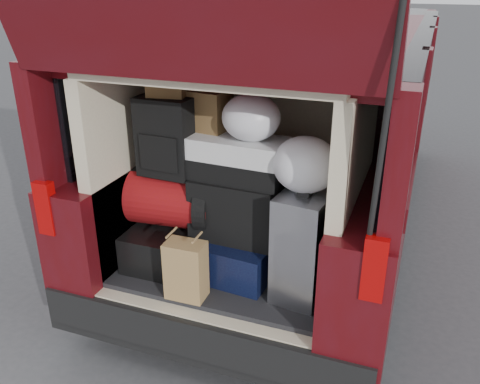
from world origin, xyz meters
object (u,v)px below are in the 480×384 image
at_px(red_duffel, 174,199).
at_px(twotone_duffel, 238,159).
at_px(navy_hardshell, 242,252).
at_px(backpack, 167,137).
at_px(kraft_bag, 186,270).
at_px(black_soft_case, 237,208).
at_px(black_hardshell, 172,241).
at_px(silver_roller, 306,243).

distance_m(red_duffel, twotone_duffel, 0.50).
distance_m(navy_hardshell, backpack, 0.80).
relative_size(navy_hardshell, red_duffel, 1.01).
bearing_deg(kraft_bag, backpack, 126.20).
height_order(red_duffel, black_soft_case, black_soft_case).
height_order(kraft_bag, backpack, backpack).
bearing_deg(twotone_duffel, backpack, -171.80).
distance_m(black_hardshell, red_duffel, 0.28).
distance_m(navy_hardshell, silver_roller, 0.45).
bearing_deg(kraft_bag, navy_hardshell, 61.77).
bearing_deg(black_hardshell, twotone_duffel, 3.81).
xyz_separation_m(black_hardshell, silver_roller, (0.85, -0.06, 0.19)).
relative_size(kraft_bag, backpack, 0.73).
xyz_separation_m(navy_hardshell, twotone_duffel, (-0.03, 0.00, 0.58)).
relative_size(silver_roller, twotone_duffel, 1.15).
height_order(navy_hardshell, red_duffel, red_duffel).
height_order(kraft_bag, twotone_duffel, twotone_duffel).
height_order(navy_hardshell, kraft_bag, kraft_bag).
distance_m(black_hardshell, black_soft_case, 0.51).
distance_m(red_duffel, backpack, 0.39).
bearing_deg(twotone_duffel, red_duffel, -174.91).
bearing_deg(kraft_bag, black_hardshell, 127.02).
height_order(black_hardshell, black_soft_case, black_soft_case).
height_order(navy_hardshell, twotone_duffel, twotone_duffel).
bearing_deg(kraft_bag, twotone_duffel, 65.23).
xyz_separation_m(navy_hardshell, kraft_bag, (-0.19, -0.36, 0.05)).
relative_size(red_duffel, black_soft_case, 1.04).
bearing_deg(twotone_duffel, black_soft_case, -103.86).
xyz_separation_m(silver_roller, red_duffel, (-0.82, 0.08, 0.09)).
height_order(black_hardshell, silver_roller, silver_roller).
bearing_deg(navy_hardshell, kraft_bag, -112.10).
xyz_separation_m(kraft_bag, black_soft_case, (0.16, 0.36, 0.24)).
height_order(navy_hardshell, silver_roller, silver_roller).
distance_m(kraft_bag, twotone_duffel, 0.67).
bearing_deg(black_hardshell, black_soft_case, 2.44).
bearing_deg(backpack, red_duffel, 63.74).
distance_m(kraft_bag, black_soft_case, 0.46).
relative_size(black_hardshell, navy_hardshell, 1.11).
xyz_separation_m(black_hardshell, kraft_bag, (0.27, -0.34, 0.05)).
relative_size(black_hardshell, silver_roller, 0.95).
relative_size(navy_hardshell, black_soft_case, 1.05).
bearing_deg(backpack, black_hardshell, 159.95).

